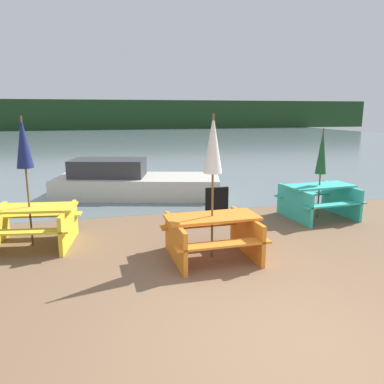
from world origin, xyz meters
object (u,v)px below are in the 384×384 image
Objects in this scene: umbrella_darkgreen at (322,152)px; signboard at (217,203)px; picnic_table_teal at (318,198)px; picnic_table_yellow at (31,222)px; umbrella_white at (213,145)px; boat at (132,182)px; umbrella_navy at (23,144)px; picnic_table_orange at (212,233)px.

umbrella_darkgreen is 2.71m from signboard.
picnic_table_yellow is at bearing -176.42° from picnic_table_teal.
signboard is at bearing 12.72° from picnic_table_yellow.
picnic_table_teal is 0.69× the size of umbrella_white.
picnic_table_teal is at bearing 29.25° from umbrella_white.
umbrella_white reaches higher than picnic_table_teal.
umbrella_white is at bearing -64.95° from boat.
picnic_table_yellow is at bearing -176.42° from umbrella_darkgreen.
umbrella_navy is at bearing -105.19° from boat.
umbrella_darkgreen is 0.41× the size of boat.
umbrella_white is 0.48× the size of boat.
boat is (-0.90, 5.20, -0.03)m from picnic_table_orange.
picnic_table_yellow reaches higher than signboard.
picnic_table_teal is at bearing -11.77° from signboard.
picnic_table_orange is at bearing -150.75° from umbrella_darkgreen.
umbrella_white is 5.50m from boat.
picnic_table_orange is 3.74m from umbrella_navy.
boat is at bearing 120.72° from signboard.
picnic_table_yellow is 4.41m from boat.
boat is (-4.11, 3.40, -1.15)m from umbrella_darkgreen.
picnic_table_teal reaches higher than signboard.
picnic_table_yellow is 3.74m from umbrella_white.
umbrella_navy is 1.14× the size of umbrella_darkgreen.
boat is 3.38m from signboard.
picnic_table_teal is (6.34, 0.40, 0.01)m from picnic_table_yellow.
picnic_table_orange is at bearing 0.00° from umbrella_white.
umbrella_white is (3.13, -1.40, 0.03)m from umbrella_navy.
picnic_table_orange is at bearing -24.08° from picnic_table_yellow.
umbrella_navy is 4.34m from signboard.
signboard is (0.83, 2.29, -0.07)m from picnic_table_orange.
umbrella_white is 2.90m from signboard.
picnic_table_yellow is 1.47m from umbrella_navy.
boat reaches higher than picnic_table_orange.
picnic_table_teal is 0.71× the size of umbrella_navy.
umbrella_navy is at bearing 155.92° from picnic_table_orange.
umbrella_darkgreen is (3.21, 1.80, -0.38)m from umbrella_white.
picnic_table_orange is at bearing -24.08° from umbrella_navy.
picnic_table_orange is 2.15× the size of signboard.
umbrella_navy reaches higher than picnic_table_yellow.
signboard is at bearing -44.07° from boat.
picnic_table_yellow is 6.35m from picnic_table_teal.
picnic_table_teal is 2.28× the size of signboard.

